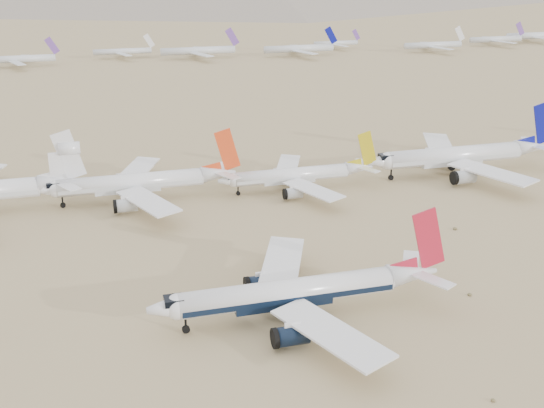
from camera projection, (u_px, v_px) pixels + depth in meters
The scene contains 6 objects.
ground at pixel (352, 318), 120.79m from camera, with size 7000.00×7000.00×0.00m, color #8E7952.
main_airliner at pixel (301, 291), 119.44m from camera, with size 51.70×50.50×18.25m.
row2_navy_widebody at pixel (462, 155), 195.35m from camera, with size 55.29×54.06×19.67m.
row2_gold_tail at pixel (298, 175), 182.73m from camera, with size 42.10×41.18×14.99m.
row2_orange_tail at pixel (140, 182), 174.72m from camera, with size 49.40×48.32×17.62m.
distant_storage_row at pixel (191, 51), 396.13m from camera, with size 558.87×61.94×15.44m.
Camera 1 is at (-42.30, -97.99, 61.72)m, focal length 45.00 mm.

